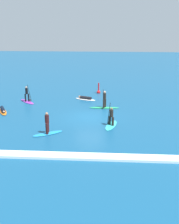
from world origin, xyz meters
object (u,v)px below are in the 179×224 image
at_px(surfer_on_green_board, 104,104).
at_px(surfer_on_purple_board, 27,98).
at_px(surfer_on_blue_board, 47,128).
at_px(surfer_on_orange_board, 3,110).
at_px(surfer_on_white_board, 85,98).
at_px(surfer_on_teal_board, 111,121).
at_px(marker_buoy, 99,91).

bearing_deg(surfer_on_green_board, surfer_on_purple_board, -13.89).
distance_m(surfer_on_blue_board, surfer_on_purple_board, 10.16).
bearing_deg(surfer_on_orange_board, surfer_on_white_board, 97.03).
bearing_deg(surfer_on_teal_board, surfer_on_green_board, 21.63).
relative_size(surfer_on_orange_board, surfer_on_white_board, 0.96).
distance_m(surfer_on_white_board, marker_buoy, 3.50).
distance_m(surfer_on_teal_board, surfer_on_green_board, 5.25).
bearing_deg(surfer_on_green_board, surfer_on_blue_board, 56.86).
relative_size(surfer_on_purple_board, surfer_on_teal_board, 0.87).
xyz_separation_m(surfer_on_purple_board, surfer_on_white_board, (6.43, 1.46, -0.33)).
bearing_deg(marker_buoy, surfer_on_teal_board, -82.65).
distance_m(surfer_on_white_board, surfer_on_green_board, 3.98).
relative_size(surfer_on_purple_board, surfer_on_orange_board, 0.94).
bearing_deg(surfer_on_white_board, surfer_on_orange_board, 56.56).
height_order(surfer_on_white_board, marker_buoy, marker_buoy).
xyz_separation_m(surfer_on_blue_board, surfer_on_green_board, (4.46, 7.44, -0.04)).
relative_size(surfer_on_orange_board, surfer_on_green_board, 0.81).
relative_size(surfer_on_teal_board, surfer_on_white_board, 1.05).
distance_m(surfer_on_teal_board, marker_buoy, 11.76).
relative_size(surfer_on_teal_board, marker_buoy, 1.94).
relative_size(surfer_on_orange_board, surfer_on_teal_board, 0.92).
distance_m(surfer_on_purple_board, surfer_on_orange_board, 4.08).
relative_size(surfer_on_blue_board, surfer_on_white_board, 0.95).
height_order(surfer_on_blue_board, surfer_on_purple_board, surfer_on_purple_board).
distance_m(surfer_on_blue_board, surfer_on_orange_board, 7.83).
distance_m(surfer_on_orange_board, marker_buoy, 12.56).
bearing_deg(surfer_on_orange_board, surfer_on_purple_board, 132.74).
bearing_deg(surfer_on_orange_board, surfer_on_green_board, 74.38).
bearing_deg(surfer_on_purple_board, surfer_on_orange_board, -64.25).
xyz_separation_m(surfer_on_teal_board, surfer_on_white_board, (-2.93, 8.47, -0.26)).
bearing_deg(surfer_on_blue_board, surfer_on_orange_board, 103.77).
height_order(surfer_on_purple_board, surfer_on_orange_board, surfer_on_purple_board).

